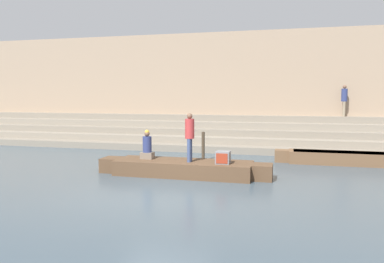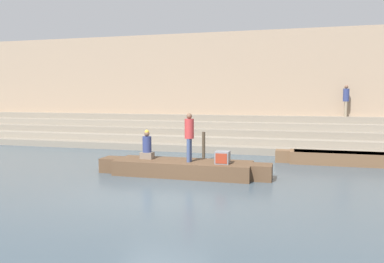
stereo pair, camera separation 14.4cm
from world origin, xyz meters
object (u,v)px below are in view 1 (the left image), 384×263
at_px(person_standing, 190,134).
at_px(person_rowing, 147,147).
at_px(mooring_post, 203,146).
at_px(person_on_steps, 344,98).
at_px(tv_set, 223,157).
at_px(moored_boat_shore, 343,158).
at_px(rowboat_main, 183,168).

height_order(person_standing, person_rowing, person_standing).
xyz_separation_m(mooring_post, person_on_steps, (6.22, 5.26, 1.99)).
xyz_separation_m(person_standing, tv_set, (1.15, -0.07, -0.75)).
height_order(person_standing, person_on_steps, person_on_steps).
distance_m(tv_set, moored_boat_shore, 5.66).
relative_size(tv_set, person_on_steps, 0.29).
distance_m(rowboat_main, person_rowing, 1.51).
bearing_deg(tv_set, person_on_steps, 56.95).
bearing_deg(rowboat_main, person_rowing, 178.75).
bearing_deg(mooring_post, person_rowing, -114.37).
xyz_separation_m(rowboat_main, person_on_steps, (6.22, 8.35, 2.33)).
xyz_separation_m(person_standing, person_on_steps, (5.97, 8.45, 1.14)).
relative_size(person_rowing, moored_boat_shore, 0.19).
height_order(rowboat_main, moored_boat_shore, rowboat_main).
distance_m(person_rowing, mooring_post, 3.30).
bearing_deg(tv_set, rowboat_main, 169.57).
bearing_deg(mooring_post, person_on_steps, 40.20).
relative_size(tv_set, mooring_post, 0.39).
relative_size(person_rowing, person_on_steps, 0.64).
height_order(rowboat_main, tv_set, tv_set).
bearing_deg(mooring_post, rowboat_main, -90.03).
relative_size(rowboat_main, person_rowing, 5.82).
xyz_separation_m(moored_boat_shore, mooring_post, (-5.60, -0.50, 0.34)).
height_order(rowboat_main, person_standing, person_standing).
distance_m(rowboat_main, moored_boat_shore, 6.66).
bearing_deg(person_standing, rowboat_main, 142.36).
distance_m(person_standing, person_rowing, 1.71).
height_order(rowboat_main, person_rowing, person_rowing).
bearing_deg(tv_set, person_rowing, 170.83).
distance_m(tv_set, mooring_post, 3.56).
height_order(person_rowing, moored_boat_shore, person_rowing).
relative_size(person_rowing, tv_set, 2.19).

